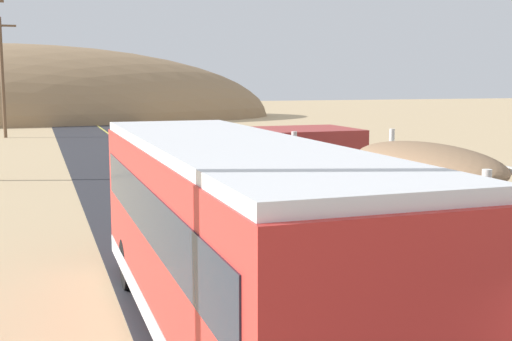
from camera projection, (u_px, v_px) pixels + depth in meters
name	position (u px, v px, depth m)	size (l,w,h in m)	color
livestock_truck	(341.00, 186.00, 14.48)	(2.53, 9.70, 3.02)	#B2332D
bus	(229.00, 236.00, 9.96)	(2.54, 10.00, 3.21)	red
car_far	(200.00, 148.00, 29.15)	(1.90, 4.62, 1.93)	black
power_pole_far	(2.00, 74.00, 46.33)	(2.20, 0.24, 8.56)	brown
distant_hill	(9.00, 120.00, 68.40)	(57.08, 26.35, 15.84)	#957553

